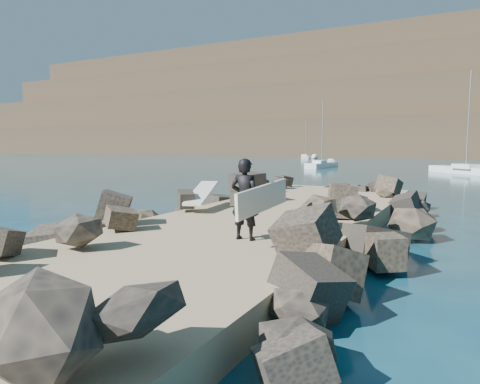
{
  "coord_description": "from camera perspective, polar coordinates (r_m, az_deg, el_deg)",
  "views": [
    {
      "loc": [
        5.44,
        -11.25,
        2.75
      ],
      "look_at": [
        0.0,
        -1.0,
        1.5
      ],
      "focal_mm": 32.0,
      "sensor_mm": 36.0,
      "label": 1
    }
  ],
  "objects": [
    {
      "name": "sailboat_c",
      "position": [
        48.41,
        27.88,
        2.6
      ],
      "size": [
        7.2,
        7.75,
        10.3
      ],
      "color": "white",
      "rests_on": "ground"
    },
    {
      "name": "jetty",
      "position": [
        11.0,
        -2.46,
        -6.72
      ],
      "size": [
        6.0,
        26.0,
        0.6
      ],
      "primitive_type": "cube",
      "color": "#8C7759",
      "rests_on": "ground"
    },
    {
      "name": "ground",
      "position": [
        12.79,
        2.11,
        -6.27
      ],
      "size": [
        800.0,
        800.0,
        0.0
      ],
      "primitive_type": "plane",
      "color": "#0F384C",
      "rests_on": "ground"
    },
    {
      "name": "surfboard_resting",
      "position": [
        14.69,
        -5.16,
        -0.55
      ],
      "size": [
        1.37,
        2.56,
        0.08
      ],
      "primitive_type": "cube",
      "rotation": [
        0.0,
        0.0,
        0.32
      ],
      "color": "white",
      "rests_on": "riprap_left"
    },
    {
      "name": "surfer_with_board",
      "position": [
        9.74,
        0.99,
        -0.96
      ],
      "size": [
        0.9,
        2.33,
        1.88
      ],
      "color": "black",
      "rests_on": "jetty"
    },
    {
      "name": "riprap_left",
      "position": [
        13.02,
        -12.43,
        -3.94
      ],
      "size": [
        2.6,
        22.0,
        1.0
      ],
      "primitive_type": "cube",
      "color": "black",
      "rests_on": "ground"
    },
    {
      "name": "sailboat_e",
      "position": [
        92.18,
        8.69,
        4.6
      ],
      "size": [
        3.35,
        6.83,
        8.11
      ],
      "color": "white",
      "rests_on": "ground"
    },
    {
      "name": "riprap_right",
      "position": [
        10.32,
        13.12,
        -6.61
      ],
      "size": [
        2.6,
        22.0,
        1.0
      ],
      "primitive_type": "cube",
      "color": "black",
      "rests_on": "ground"
    },
    {
      "name": "sailboat_a",
      "position": [
        55.05,
        10.83,
        3.55
      ],
      "size": [
        2.26,
        7.25,
        8.59
      ],
      "color": "white",
      "rests_on": "ground"
    }
  ]
}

